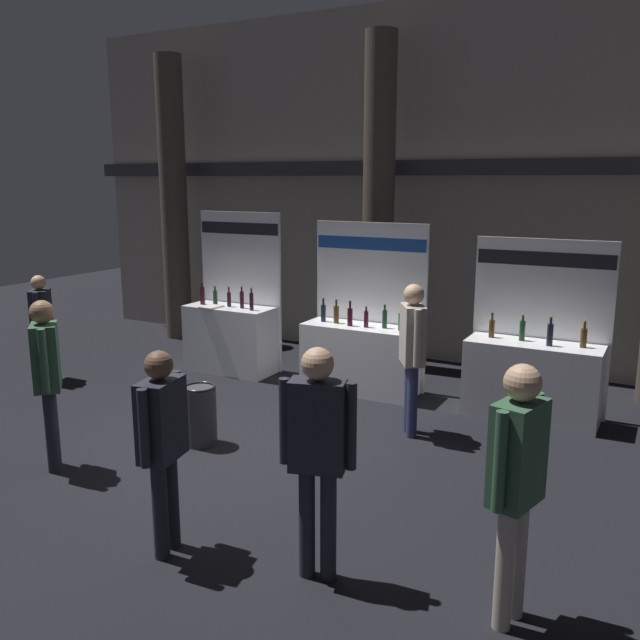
{
  "coord_description": "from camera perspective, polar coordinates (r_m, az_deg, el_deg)",
  "views": [
    {
      "loc": [
        4.22,
        -5.95,
        2.99
      ],
      "look_at": [
        0.63,
        0.73,
        1.38
      ],
      "focal_mm": 37.45,
      "sensor_mm": 36.0,
      "label": 1
    }
  ],
  "objects": [
    {
      "name": "visitor_0",
      "position": [
        10.77,
        -22.7,
        0.12
      ],
      "size": [
        0.42,
        0.44,
        1.6
      ],
      "rotation": [
        0.0,
        0.0,
        2.22
      ],
      "color": "navy",
      "rests_on": "ground_plane"
    },
    {
      "name": "exhibitor_booth_1",
      "position": [
        9.52,
        3.52,
        -2.61
      ],
      "size": [
        1.71,
        0.66,
        2.39
      ],
      "color": "white",
      "rests_on": "ground_plane"
    },
    {
      "name": "ground_plane",
      "position": [
        7.88,
        -6.67,
        -10.38
      ],
      "size": [
        25.2,
        25.2,
        0.0
      ],
      "primitive_type": "plane",
      "color": "black"
    },
    {
      "name": "exhibitor_booth_2",
      "position": [
        8.85,
        17.73,
        -4.36
      ],
      "size": [
        1.72,
        0.66,
        2.26
      ],
      "color": "white",
      "rests_on": "ground_plane"
    },
    {
      "name": "visitor_4",
      "position": [
        5.47,
        -13.34,
        -9.46
      ],
      "size": [
        0.31,
        0.57,
        1.7
      ],
      "rotation": [
        0.0,
        0.0,
        4.9
      ],
      "color": "#23232D",
      "rests_on": "ground_plane"
    },
    {
      "name": "visitor_6",
      "position": [
        4.98,
        -0.21,
        -10.45
      ],
      "size": [
        0.56,
        0.32,
        1.81
      ],
      "rotation": [
        0.0,
        0.0,
        3.42
      ],
      "color": "#23232D",
      "rests_on": "ground_plane"
    },
    {
      "name": "hall_colonnade",
      "position": [
        11.3,
        6.45,
        11.11
      ],
      "size": [
        12.6,
        1.21,
        5.75
      ],
      "color": "gray",
      "rests_on": "ground_plane"
    },
    {
      "name": "visitor_5",
      "position": [
        7.37,
        -22.31,
        -3.89
      ],
      "size": [
        0.45,
        0.45,
        1.8
      ],
      "rotation": [
        0.0,
        0.0,
        2.37
      ],
      "color": "#23232D",
      "rests_on": "ground_plane"
    },
    {
      "name": "visitor_2",
      "position": [
        7.83,
        7.9,
        -2.1
      ],
      "size": [
        0.42,
        0.51,
        1.81
      ],
      "rotation": [
        0.0,
        0.0,
        2.13
      ],
      "color": "navy",
      "rests_on": "ground_plane"
    },
    {
      "name": "exhibitor_booth_0",
      "position": [
        10.59,
        -7.58,
        -1.0
      ],
      "size": [
        1.47,
        0.71,
        2.49
      ],
      "color": "white",
      "rests_on": "ground_plane"
    },
    {
      "name": "trash_bin",
      "position": [
        7.8,
        -10.18,
        -8.0
      ],
      "size": [
        0.37,
        0.37,
        0.7
      ],
      "color": "#38383D",
      "rests_on": "ground_plane"
    },
    {
      "name": "visitor_7",
      "position": [
        4.66,
        16.47,
        -12.25
      ],
      "size": [
        0.33,
        0.56,
        1.84
      ],
      "rotation": [
        0.0,
        0.0,
        1.32
      ],
      "color": "#ADA393",
      "rests_on": "ground_plane"
    }
  ]
}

